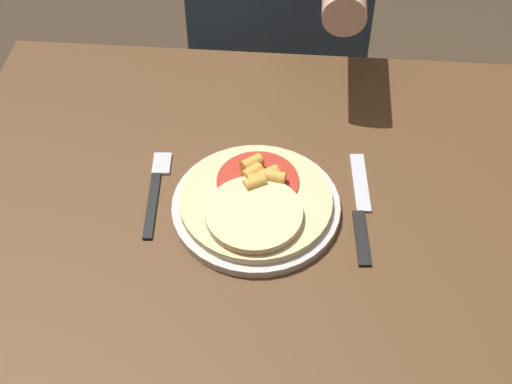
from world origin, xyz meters
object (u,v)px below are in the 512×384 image
object	(u,v)px
dining_table	(279,259)
knife	(361,209)
pizza	(256,201)
plate	(256,207)
fork	(156,188)

from	to	relation	value
dining_table	knife	bearing A→B (deg)	0.37
pizza	plate	bearing A→B (deg)	94.23
fork	dining_table	bearing A→B (deg)	-5.43
plate	fork	world-z (taller)	plate
plate	fork	bearing A→B (deg)	168.94
pizza	fork	xyz separation A→B (m)	(-0.16, 0.03, -0.02)
plate	pizza	world-z (taller)	pizza
dining_table	pizza	distance (m)	0.16
dining_table	fork	world-z (taller)	fork
dining_table	knife	distance (m)	0.18
fork	pizza	bearing A→B (deg)	-12.14
dining_table	pizza	size ratio (longest dim) A/B	4.64
dining_table	fork	size ratio (longest dim) A/B	5.94
dining_table	pizza	bearing A→B (deg)	-157.45
plate	fork	distance (m)	0.16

